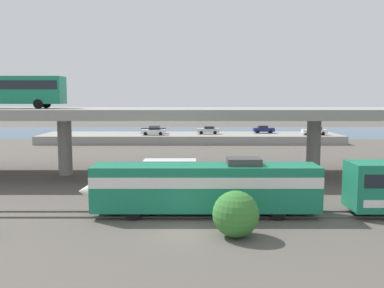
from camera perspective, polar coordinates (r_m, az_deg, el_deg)
name	(u,v)px	position (r m, az deg, el deg)	size (l,w,h in m)	color
ground_plane	(186,233)	(27.19, -0.80, -11.87)	(260.00, 260.00, 0.00)	#565149
rail_strip_near	(187,217)	(30.26, -0.73, -9.86)	(110.00, 0.12, 0.12)	#59544C
rail_strip_far	(187,211)	(31.73, -0.70, -9.09)	(110.00, 0.12, 0.12)	#59544C
train_locomotive	(193,185)	(30.49, 0.15, -5.61)	(17.22, 3.04, 4.18)	#197A56
highway_overpass	(188,115)	(45.87, -0.53, 3.98)	(96.00, 12.30, 7.31)	gray
transit_bus_on_overpass	(5,89)	(49.42, -23.88, 6.79)	(12.00, 2.68, 3.40)	#197A56
service_truck_east	(159,175)	(37.59, -4.48, -4.21)	(6.80, 2.46, 3.04)	silver
pier_parking_lot	(189,138)	(81.20, -0.37, 0.83)	(56.56, 11.67, 1.54)	gray
parked_car_0	(313,131)	(82.01, 16.04, 1.73)	(4.52, 1.98, 1.50)	silver
parked_car_1	(262,129)	(84.22, 9.47, 2.00)	(4.06, 1.95, 1.50)	navy
parked_car_2	(153,129)	(82.75, -5.33, 1.98)	(4.69, 1.97, 1.50)	black
parked_car_3	(207,130)	(80.94, 2.05, 1.91)	(4.23, 1.87, 1.50)	#B7B7BC
parked_car_4	(152,131)	(79.00, -5.36, 1.78)	(4.48, 1.92, 1.50)	silver
harbor_water	(190,132)	(104.18, -0.32, 1.61)	(140.00, 36.00, 0.01)	#2D5170
shrub_right	(235,214)	(26.13, 5.77, -9.39)	(2.85, 2.85, 2.85)	#367A32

